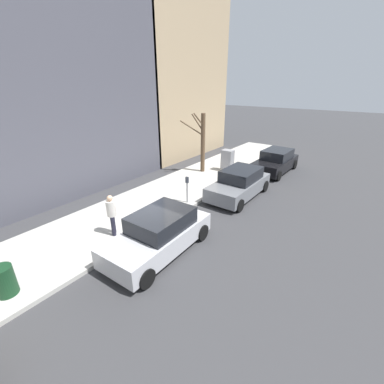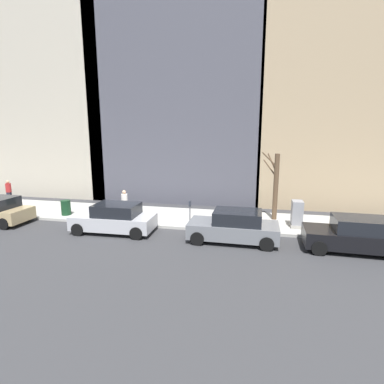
{
  "view_description": "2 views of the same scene",
  "coord_description": "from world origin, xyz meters",
  "px_view_note": "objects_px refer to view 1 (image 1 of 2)",
  "views": [
    {
      "loc": [
        -6.64,
        6.27,
        5.69
      ],
      "look_at": [
        -0.2,
        -2.54,
        1.03
      ],
      "focal_mm": 24.0,
      "sensor_mm": 36.0,
      "label": 1
    },
    {
      "loc": [
        -14.82,
        -6.39,
        5.12
      ],
      "look_at": [
        1.73,
        -2.86,
        1.73
      ],
      "focal_mm": 28.0,
      "sensor_mm": 36.0,
      "label": 2
    }
  ],
  "objects_px": {
    "parking_meter": "(187,187)",
    "bare_tree": "(202,142)",
    "pedestrian_near_meter": "(112,213)",
    "parked_car_grey": "(239,184)",
    "parked_car_black": "(276,161)",
    "parked_car_silver": "(159,234)",
    "utility_box": "(227,161)",
    "trash_bin": "(4,281)"
  },
  "relations": [
    {
      "from": "parking_meter",
      "to": "bare_tree",
      "type": "xyz_separation_m",
      "value": [
        2.18,
        -4.53,
        1.17
      ]
    },
    {
      "from": "pedestrian_near_meter",
      "to": "parking_meter",
      "type": "bearing_deg",
      "value": -59.4
    },
    {
      "from": "bare_tree",
      "to": "parked_car_grey",
      "type": "bearing_deg",
      "value": 151.85
    },
    {
      "from": "bare_tree",
      "to": "parked_car_black",
      "type": "bearing_deg",
      "value": -140.17
    },
    {
      "from": "parked_car_silver",
      "to": "parking_meter",
      "type": "height_order",
      "value": "parked_car_silver"
    },
    {
      "from": "utility_box",
      "to": "trash_bin",
      "type": "distance_m",
      "value": 13.49
    },
    {
      "from": "utility_box",
      "to": "bare_tree",
      "type": "bearing_deg",
      "value": 39.4
    },
    {
      "from": "parked_car_grey",
      "to": "parked_car_black",
      "type": "bearing_deg",
      "value": -90.55
    },
    {
      "from": "parking_meter",
      "to": "bare_tree",
      "type": "distance_m",
      "value": 5.16
    },
    {
      "from": "parked_car_grey",
      "to": "parked_car_silver",
      "type": "relative_size",
      "value": 0.99
    },
    {
      "from": "parked_car_silver",
      "to": "bare_tree",
      "type": "relative_size",
      "value": 1.09
    },
    {
      "from": "parked_car_black",
      "to": "parked_car_grey",
      "type": "height_order",
      "value": "same"
    },
    {
      "from": "parked_car_silver",
      "to": "parked_car_black",
      "type": "bearing_deg",
      "value": -92.31
    },
    {
      "from": "parked_car_grey",
      "to": "pedestrian_near_meter",
      "type": "distance_m",
      "value": 6.91
    },
    {
      "from": "trash_bin",
      "to": "pedestrian_near_meter",
      "type": "xyz_separation_m",
      "value": [
        0.12,
        -3.81,
        0.49
      ]
    },
    {
      "from": "parked_car_black",
      "to": "bare_tree",
      "type": "bearing_deg",
      "value": 41.56
    },
    {
      "from": "parked_car_black",
      "to": "trash_bin",
      "type": "height_order",
      "value": "parked_car_black"
    },
    {
      "from": "parked_car_black",
      "to": "parked_car_silver",
      "type": "bearing_deg",
      "value": 90.85
    },
    {
      "from": "parked_car_black",
      "to": "parked_car_silver",
      "type": "distance_m",
      "value": 11.43
    },
    {
      "from": "parking_meter",
      "to": "bare_tree",
      "type": "bearing_deg",
      "value": -64.26
    },
    {
      "from": "parked_car_black",
      "to": "bare_tree",
      "type": "relative_size",
      "value": 1.1
    },
    {
      "from": "parked_car_black",
      "to": "trash_bin",
      "type": "xyz_separation_m",
      "value": [
        2.15,
        15.63,
        -0.14
      ]
    },
    {
      "from": "parked_car_silver",
      "to": "bare_tree",
      "type": "xyz_separation_m",
      "value": [
        3.71,
        -8.18,
        1.41
      ]
    },
    {
      "from": "parked_car_black",
      "to": "pedestrian_near_meter",
      "type": "height_order",
      "value": "pedestrian_near_meter"
    },
    {
      "from": "parked_car_grey",
      "to": "trash_bin",
      "type": "relative_size",
      "value": 4.69
    },
    {
      "from": "parked_car_silver",
      "to": "parking_meter",
      "type": "bearing_deg",
      "value": -68.72
    },
    {
      "from": "bare_tree",
      "to": "trash_bin",
      "type": "xyz_separation_m",
      "value": [
        -1.73,
        12.39,
        -1.55
      ]
    },
    {
      "from": "utility_box",
      "to": "bare_tree",
      "type": "relative_size",
      "value": 0.37
    },
    {
      "from": "parked_car_grey",
      "to": "bare_tree",
      "type": "relative_size",
      "value": 1.09
    },
    {
      "from": "trash_bin",
      "to": "parked_car_silver",
      "type": "bearing_deg",
      "value": -115.23
    },
    {
      "from": "parked_car_silver",
      "to": "pedestrian_near_meter",
      "type": "height_order",
      "value": "pedestrian_near_meter"
    },
    {
      "from": "parked_car_grey",
      "to": "bare_tree",
      "type": "xyz_separation_m",
      "value": [
        3.78,
        -2.02,
        1.41
      ]
    },
    {
      "from": "bare_tree",
      "to": "parking_meter",
      "type": "bearing_deg",
      "value": 115.74
    },
    {
      "from": "bare_tree",
      "to": "pedestrian_near_meter",
      "type": "height_order",
      "value": "bare_tree"
    },
    {
      "from": "parking_meter",
      "to": "parked_car_black",
      "type": "bearing_deg",
      "value": -102.38
    },
    {
      "from": "trash_bin",
      "to": "pedestrian_near_meter",
      "type": "height_order",
      "value": "pedestrian_near_meter"
    },
    {
      "from": "parked_car_silver",
      "to": "utility_box",
      "type": "xyz_separation_m",
      "value": [
        2.38,
        -9.28,
        0.11
      ]
    },
    {
      "from": "trash_bin",
      "to": "parked_car_grey",
      "type": "bearing_deg",
      "value": -101.2
    },
    {
      "from": "parking_meter",
      "to": "utility_box",
      "type": "relative_size",
      "value": 0.94
    },
    {
      "from": "bare_tree",
      "to": "pedestrian_near_meter",
      "type": "relative_size",
      "value": 2.34
    },
    {
      "from": "bare_tree",
      "to": "pedestrian_near_meter",
      "type": "distance_m",
      "value": 8.79
    },
    {
      "from": "parked_car_black",
      "to": "parking_meter",
      "type": "height_order",
      "value": "parked_car_black"
    }
  ]
}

